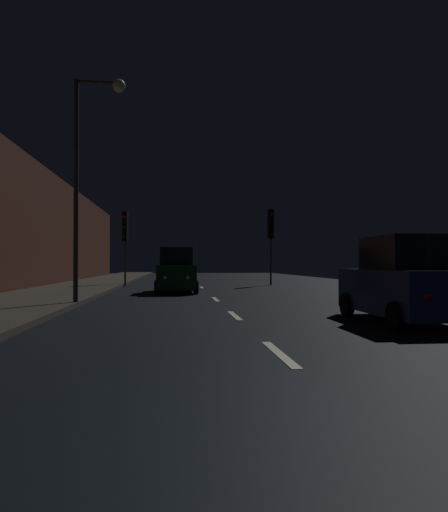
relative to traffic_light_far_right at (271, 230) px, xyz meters
name	(u,v)px	position (x,y,z in m)	size (l,w,h in m)	color
ground	(201,287)	(-4.73, -1.63, -3.67)	(26.45, 84.00, 0.02)	black
sidewalk_left	(84,286)	(-11.75, -1.63, -3.58)	(4.40, 84.00, 0.15)	#38332B
building_facade_left	(20,222)	(-14.35, -5.13, -0.08)	(0.80, 63.00, 7.16)	#472319
lane_centerline	(220,303)	(-4.73, -13.73, -3.65)	(0.16, 22.98, 0.01)	beige
traffic_light_far_right	(271,230)	(0.00, 0.00, 0.00)	(0.37, 0.48, 5.02)	#38383A
traffic_light_far_left	(125,232)	(-9.46, -0.28, -0.23)	(0.38, 0.49, 4.73)	#38383A
streetlamp_overhead	(90,156)	(-9.21, -14.36, 1.39)	(1.70, 0.44, 7.69)	#2D2D30
car_approaching_headlights	(176,272)	(-6.27, -6.91, -2.64)	(2.04, 4.42, 2.23)	#0F3819
car_parked_right_near	(402,283)	(-0.80, -19.46, -2.69)	(1.93, 4.17, 2.10)	#141E51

